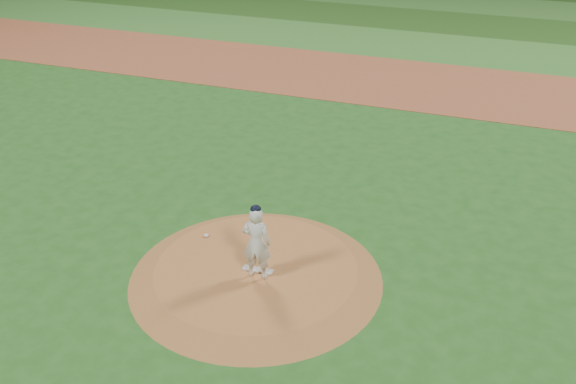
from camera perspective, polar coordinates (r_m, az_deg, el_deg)
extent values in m
plane|color=#22581C|center=(14.13, -2.84, -7.57)|extent=(120.00, 120.00, 0.00)
cube|color=brown|center=(26.24, 9.28, 9.69)|extent=(70.00, 6.00, 0.02)
cube|color=#34742A|center=(31.43, 11.43, 12.64)|extent=(70.00, 5.00, 0.02)
cube|color=#224C18|center=(36.22, 12.88, 14.58)|extent=(70.00, 5.00, 0.02)
cube|color=#316725|center=(41.07, 14.01, 16.05)|extent=(70.00, 5.00, 0.02)
cone|color=#A46533|center=(14.06, -2.85, -7.16)|extent=(5.50, 5.50, 0.25)
cube|color=beige|center=(13.90, -2.69, -6.92)|extent=(0.68, 0.21, 0.03)
ellipsoid|color=silver|center=(15.12, -7.28, -3.84)|extent=(0.12, 0.12, 0.07)
imported|color=silver|center=(13.28, -2.81, -4.55)|extent=(0.64, 0.46, 1.66)
ellipsoid|color=black|center=(12.85, -2.89, -1.52)|extent=(0.22, 0.22, 0.15)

